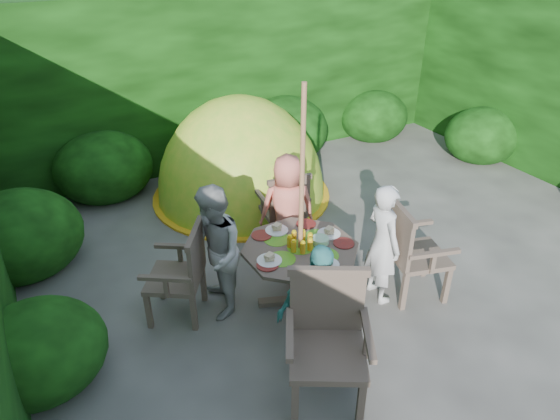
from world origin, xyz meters
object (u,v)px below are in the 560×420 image
garden_chair_left (182,273)px  child_right (383,243)px  garden_chair_right (411,250)px  patio_table (300,256)px  dome_tent (242,195)px  garden_chair_back (285,207)px  parasol_pole (301,205)px  child_left (214,253)px  child_back (287,209)px  garden_chair_front (327,338)px  child_front (318,308)px

garden_chair_left → child_right: size_ratio=0.73×
garden_chair_left → garden_chair_right: bearing=102.4°
patio_table → dome_tent: dome_tent is taller
garden_chair_back → parasol_pole: bearing=76.0°
parasol_pole → child_right: parasol_pole is taller
child_left → dome_tent: dome_tent is taller
child_left → child_back: (1.03, 0.47, -0.05)m
garden_chair_right → child_right: child_right is taller
patio_table → parasol_pole: size_ratio=0.65×
garden_chair_back → garden_chair_front: bearing=76.8°
garden_chair_right → garden_chair_front: size_ratio=0.94×
child_left → child_front: (0.47, -1.03, -0.06)m
parasol_pole → garden_chair_right: 1.24m
garden_chair_front → child_right: child_right is taller
garden_chair_back → garden_chair_front: (-0.76, -2.06, 0.09)m
garden_chair_right → child_front: size_ratio=0.81×
patio_table → child_back: child_back is taller
garden_chair_front → child_back: size_ratio=0.84×
child_back → garden_chair_back: bearing=-93.2°
child_right → child_back: 1.13m
garden_chair_right → child_right: bearing=83.9°
child_right → child_left: size_ratio=0.94×
child_right → dome_tent: 2.69m
child_right → garden_chair_front: bearing=128.1°
garden_chair_back → garden_chair_left: bearing=32.0°
child_left → patio_table: bearing=82.7°
garden_chair_right → garden_chair_front: garden_chair_front is taller
patio_table → child_left: bearing=159.7°
garden_chair_right → garden_chair_left: size_ratio=1.07×
child_right → child_left: 1.60m
child_right → dome_tent: (-0.31, 2.60, -0.62)m
garden_chair_front → child_front: child_front is taller
dome_tent → child_front: bearing=-95.6°
patio_table → garden_chair_right: size_ratio=1.48×
child_front → garden_chair_back: bearing=76.1°
garden_chair_back → dome_tent: 1.37m
parasol_pole → dome_tent: 2.60m
garden_chair_right → child_back: (-0.75, 1.14, 0.10)m
child_right → dome_tent: dome_tent is taller
garden_chair_back → child_front: bearing=76.4°
patio_table → child_back: 0.80m
child_back → garden_chair_front: bearing=90.5°
dome_tent → garden_chair_front: bearing=-95.9°
garden_chair_left → child_right: (1.79, -0.64, 0.13)m
patio_table → child_front: child_front is taller
parasol_pole → dome_tent: (0.44, 2.32, -1.10)m
garden_chair_left → child_left: (0.29, -0.09, 0.17)m
child_front → dome_tent: bearing=83.9°
garden_chair_back → child_front: child_front is taller
child_back → dome_tent: dome_tent is taller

